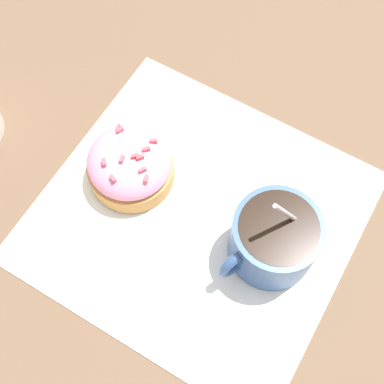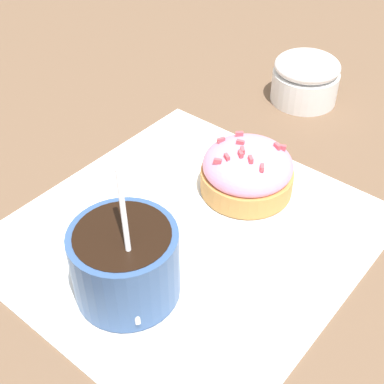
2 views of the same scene
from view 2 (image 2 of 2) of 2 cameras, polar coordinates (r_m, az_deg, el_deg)
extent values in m
plane|color=brown|center=(0.46, -0.39, -4.52)|extent=(3.00, 3.00, 0.00)
cube|color=white|center=(0.46, -0.39, -4.39)|extent=(0.31, 0.29, 0.00)
cylinder|color=#335184|center=(0.40, -6.62, -7.84)|extent=(0.08, 0.08, 0.06)
cylinder|color=black|center=(0.38, -6.90, -5.34)|extent=(0.07, 0.07, 0.01)
torus|color=#335184|center=(0.43, -8.79, -3.61)|extent=(0.03, 0.04, 0.04)
ellipsoid|color=silver|center=(0.43, -6.67, -7.56)|extent=(0.03, 0.03, 0.01)
cylinder|color=silver|center=(0.37, -6.80, -6.11)|extent=(0.04, 0.04, 0.10)
cylinder|color=#C18442|center=(0.50, 5.83, 1.31)|extent=(0.09, 0.09, 0.02)
ellipsoid|color=pink|center=(0.49, 5.97, 2.91)|extent=(0.08, 0.08, 0.04)
cube|color=#EA4C56|center=(0.49, 5.08, 6.18)|extent=(0.01, 0.01, 0.00)
cube|color=#EA4C56|center=(0.48, 4.75, 5.46)|extent=(0.00, 0.01, 0.00)
cube|color=#EA4C56|center=(0.46, 7.49, 2.61)|extent=(0.01, 0.01, 0.00)
cube|color=#EA4C56|center=(0.47, 5.41, 4.45)|extent=(0.01, 0.01, 0.00)
cube|color=#EA4C56|center=(0.47, 3.27, 3.94)|extent=(0.01, 0.01, 0.00)
cube|color=#EA4C56|center=(0.49, 3.12, 5.57)|extent=(0.01, 0.01, 0.00)
cube|color=#EA4C56|center=(0.49, 9.58, 4.72)|extent=(0.01, 0.01, 0.00)
cube|color=#EA4C56|center=(0.47, 2.76, 3.31)|extent=(0.01, 0.01, 0.00)
cube|color=#EA4C56|center=(0.48, 9.07, 4.85)|extent=(0.01, 0.01, 0.00)
cube|color=#EA4C56|center=(0.46, 6.28, 3.50)|extent=(0.01, 0.01, 0.00)
cube|color=#EA4C56|center=(0.47, 5.21, 4.08)|extent=(0.01, 0.01, 0.00)
cylinder|color=white|center=(0.65, 11.90, 10.99)|extent=(0.08, 0.08, 0.04)
ellipsoid|color=white|center=(0.63, 12.22, 13.01)|extent=(0.07, 0.07, 0.03)
camera|label=1|loc=(0.44, -48.97, 53.66)|focal=50.00mm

